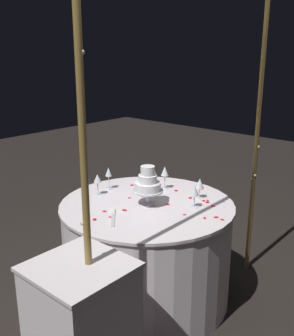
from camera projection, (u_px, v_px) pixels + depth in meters
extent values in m
plane|color=black|center=(147.00, 295.00, 3.08)|extent=(12.00, 12.00, 0.00)
cylinder|color=olive|center=(258.00, 129.00, 3.13)|extent=(0.04, 0.04, 2.45)
cylinder|color=olive|center=(85.00, 184.00, 1.85)|extent=(0.04, 0.04, 2.45)
sphere|color=#F9EAB2|center=(83.00, 223.00, 1.91)|extent=(0.02, 0.02, 0.02)
sphere|color=#F9EAB2|center=(255.00, 176.00, 3.22)|extent=(0.02, 0.02, 0.02)
sphere|color=#F9EAB2|center=(93.00, 334.00, 2.10)|extent=(0.02, 0.02, 0.02)
sphere|color=#F9EAB2|center=(252.00, 179.00, 3.25)|extent=(0.02, 0.02, 0.02)
sphere|color=#F9EAB2|center=(78.00, 71.00, 1.71)|extent=(0.02, 0.02, 0.02)
sphere|color=#F9EAB2|center=(252.00, 209.00, 3.32)|extent=(0.02, 0.02, 0.02)
sphere|color=#F9EAB2|center=(87.00, 182.00, 1.87)|extent=(0.02, 0.02, 0.02)
sphere|color=#F9EAB2|center=(258.00, 147.00, 3.16)|extent=(0.02, 0.02, 0.02)
sphere|color=#F9EAB2|center=(82.00, 52.00, 1.69)|extent=(0.02, 0.02, 0.02)
cylinder|color=white|center=(147.00, 252.00, 2.98)|extent=(1.23, 1.23, 0.74)
cylinder|color=white|center=(147.00, 204.00, 2.87)|extent=(1.25, 1.25, 0.02)
cube|color=white|center=(83.00, 336.00, 2.08)|extent=(0.45, 0.45, 0.79)
cube|color=white|center=(79.00, 267.00, 1.96)|extent=(0.47, 0.47, 0.02)
cylinder|color=silver|center=(148.00, 204.00, 2.84)|extent=(0.11, 0.11, 0.01)
cylinder|color=silver|center=(148.00, 197.00, 2.83)|extent=(0.02, 0.02, 0.09)
cylinder|color=silver|center=(148.00, 191.00, 2.81)|extent=(0.22, 0.22, 0.01)
cylinder|color=white|center=(148.00, 186.00, 2.80)|extent=(0.19, 0.19, 0.06)
cylinder|color=white|center=(148.00, 179.00, 2.79)|extent=(0.13, 0.13, 0.06)
cylinder|color=white|center=(148.00, 171.00, 2.77)|extent=(0.10, 0.10, 0.06)
cylinder|color=silver|center=(98.00, 194.00, 3.04)|extent=(0.06, 0.06, 0.00)
cylinder|color=silver|center=(98.00, 188.00, 3.02)|extent=(0.01, 0.01, 0.10)
cone|color=silver|center=(97.00, 178.00, 3.00)|extent=(0.06, 0.06, 0.06)
cylinder|color=silver|center=(199.00, 198.00, 2.97)|extent=(0.06, 0.06, 0.00)
cylinder|color=silver|center=(199.00, 192.00, 2.95)|extent=(0.01, 0.01, 0.08)
cone|color=silver|center=(200.00, 183.00, 2.93)|extent=(0.06, 0.06, 0.07)
cylinder|color=silver|center=(109.00, 188.00, 3.16)|extent=(0.06, 0.06, 0.00)
cylinder|color=silver|center=(109.00, 182.00, 3.15)|extent=(0.01, 0.01, 0.10)
cone|color=silver|center=(108.00, 172.00, 3.12)|extent=(0.05, 0.05, 0.07)
cylinder|color=silver|center=(165.00, 188.00, 3.17)|extent=(0.06, 0.06, 0.00)
cylinder|color=silver|center=(165.00, 182.00, 3.15)|extent=(0.01, 0.01, 0.10)
cone|color=silver|center=(165.00, 171.00, 3.12)|extent=(0.06, 0.06, 0.07)
cylinder|color=silver|center=(153.00, 186.00, 3.22)|extent=(0.06, 0.06, 0.00)
cylinder|color=silver|center=(153.00, 180.00, 3.21)|extent=(0.01, 0.01, 0.09)
cone|color=silver|center=(153.00, 171.00, 3.19)|extent=(0.06, 0.06, 0.07)
cylinder|color=silver|center=(194.00, 207.00, 2.79)|extent=(0.06, 0.06, 0.00)
cylinder|color=silver|center=(194.00, 201.00, 2.78)|extent=(0.01, 0.01, 0.09)
cone|color=silver|center=(195.00, 190.00, 2.76)|extent=(0.06, 0.06, 0.07)
cube|color=silver|center=(113.00, 220.00, 2.58)|extent=(0.17, 0.17, 0.01)
cube|color=white|center=(114.00, 211.00, 2.71)|extent=(0.08, 0.08, 0.01)
ellipsoid|color=red|center=(207.00, 202.00, 2.88)|extent=(0.04, 0.03, 0.00)
ellipsoid|color=red|center=(222.00, 220.00, 2.58)|extent=(0.02, 0.03, 0.00)
ellipsoid|color=red|center=(202.00, 189.00, 3.16)|extent=(0.03, 0.04, 0.00)
ellipsoid|color=red|center=(111.00, 217.00, 2.62)|extent=(0.03, 0.03, 0.00)
ellipsoid|color=red|center=(207.00, 200.00, 2.91)|extent=(0.03, 0.03, 0.00)
ellipsoid|color=red|center=(129.00, 198.00, 2.96)|extent=(0.03, 0.03, 0.00)
ellipsoid|color=red|center=(216.00, 217.00, 2.62)|extent=(0.04, 0.04, 0.00)
ellipsoid|color=red|center=(204.00, 201.00, 2.91)|extent=(0.04, 0.04, 0.00)
ellipsoid|color=red|center=(124.00, 210.00, 2.74)|extent=(0.03, 0.04, 0.00)
ellipsoid|color=red|center=(132.00, 185.00, 3.24)|extent=(0.04, 0.03, 0.00)
ellipsoid|color=red|center=(95.00, 219.00, 2.59)|extent=(0.05, 0.05, 0.00)
ellipsoid|color=red|center=(213.00, 206.00, 2.81)|extent=(0.02, 0.03, 0.00)
ellipsoid|color=red|center=(167.00, 204.00, 2.84)|extent=(0.03, 0.04, 0.00)
ellipsoid|color=red|center=(184.00, 215.00, 2.66)|extent=(0.03, 0.03, 0.00)
ellipsoid|color=red|center=(142.00, 196.00, 2.99)|extent=(0.04, 0.04, 0.00)
ellipsoid|color=red|center=(176.00, 191.00, 3.11)|extent=(0.05, 0.04, 0.00)
ellipsoid|color=red|center=(190.00, 198.00, 2.96)|extent=(0.04, 0.04, 0.00)
ellipsoid|color=red|center=(148.00, 197.00, 2.97)|extent=(0.04, 0.04, 0.00)
ellipsoid|color=red|center=(104.00, 211.00, 2.72)|extent=(0.03, 0.04, 0.00)
ellipsoid|color=red|center=(205.00, 218.00, 2.61)|extent=(0.04, 0.03, 0.00)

